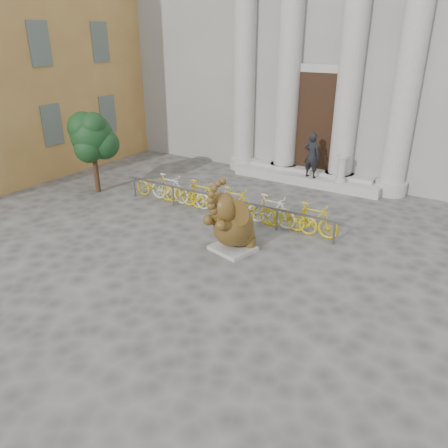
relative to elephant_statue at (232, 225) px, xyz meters
The scene contains 9 objects.
ground 2.79m from the elephant_statue, 102.35° to the right, with size 80.00×80.00×0.00m, color #474442.
classical_building 13.38m from the elephant_statue, 92.66° to the left, with size 22.00×10.70×12.00m.
entrance_steps 6.84m from the elephant_statue, 94.81° to the left, with size 6.00×1.20×0.36m, color #A8A59E.
ochre_building 14.93m from the elephant_statue, 165.98° to the left, with size 8.00×14.00×12.00m, color tan.
elephant_statue is the anchor object (origin of this frame).
bike_rack 2.66m from the elephant_statue, 126.11° to the left, with size 8.00×0.53×1.00m.
tree 7.13m from the elephant_statue, 167.77° to the left, with size 1.74×1.59×3.03m.
pedestrian 6.46m from the elephant_statue, 92.62° to the left, with size 0.64×0.42×1.75m, color black.
balustrade_post 6.55m from the elephant_statue, 82.11° to the left, with size 0.43×0.43×1.04m.
Camera 1 is at (6.15, -6.71, 5.59)m, focal length 35.00 mm.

